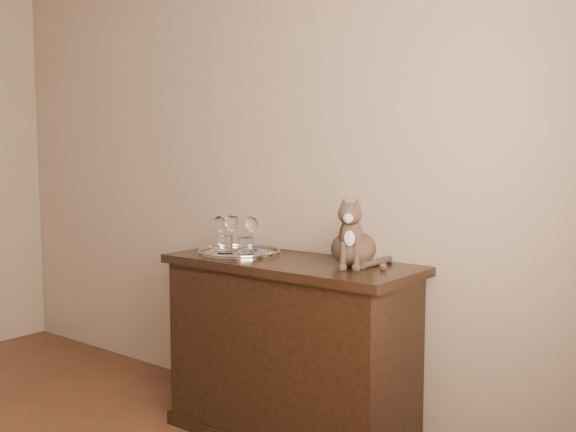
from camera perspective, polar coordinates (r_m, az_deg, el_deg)
name	(u,v)px	position (r m, az deg, el deg)	size (l,w,h in m)	color
wall_back	(238,151)	(3.52, -4.43, 5.80)	(4.00, 0.10, 2.70)	#C0A790
wall_right	(178,131)	(0.51, -9.74, 7.42)	(0.10, 4.50, 2.70)	#C0A790
sideboard	(290,351)	(3.03, 0.20, -11.89)	(1.20, 0.50, 0.85)	black
tray	(239,253)	(3.13, -4.36, -3.27)	(0.40, 0.40, 0.01)	silver
wine_glass_b	(252,233)	(3.18, -3.23, -1.51)	(0.06, 0.06, 0.17)	white
wine_glass_c	(220,233)	(3.18, -6.05, -1.50)	(0.07, 0.07, 0.17)	silver
wine_glass_d	(232,232)	(3.17, -5.00, -1.45)	(0.07, 0.07, 0.18)	silver
tumbler_a	(246,246)	(3.03, -3.80, -2.69)	(0.07, 0.07, 0.08)	white
tumbler_b	(225,245)	(3.08, -5.60, -2.56)	(0.07, 0.07, 0.08)	silver
cat	(354,231)	(2.78, 5.87, -1.35)	(0.30, 0.28, 0.30)	#4F3C2F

